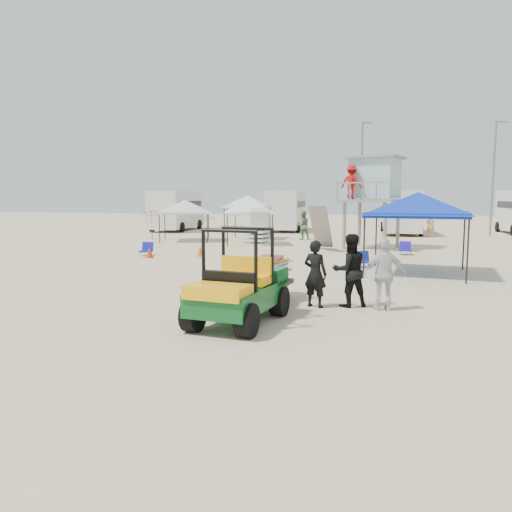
% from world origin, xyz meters
% --- Properties ---
extents(ground, '(140.00, 140.00, 0.00)m').
position_xyz_m(ground, '(0.00, 0.00, 0.00)').
color(ground, beige).
rests_on(ground, ground).
extents(utility_cart, '(1.81, 2.94, 2.09)m').
position_xyz_m(utility_cart, '(0.47, 1.18, 0.97)').
color(utility_cart, '#0C4E1D').
rests_on(utility_cart, ground).
extents(surf_trailer, '(1.62, 2.53, 2.22)m').
position_xyz_m(surf_trailer, '(0.47, 3.52, 0.90)').
color(surf_trailer, black).
rests_on(surf_trailer, ground).
extents(man_left, '(0.73, 0.61, 1.72)m').
position_xyz_m(man_left, '(1.99, 3.22, 0.86)').
color(man_left, black).
rests_on(man_left, ground).
extents(man_mid, '(1.11, 1.01, 1.87)m').
position_xyz_m(man_mid, '(2.84, 3.47, 0.93)').
color(man_mid, black).
rests_on(man_mid, ground).
extents(man_right, '(1.12, 0.65, 1.79)m').
position_xyz_m(man_right, '(3.69, 3.22, 0.90)').
color(man_right, silver).
rests_on(man_right, ground).
extents(lifeguard_tower, '(3.87, 3.87, 4.81)m').
position_xyz_m(lifeguard_tower, '(3.53, 18.34, 3.59)').
color(lifeguard_tower, gray).
rests_on(lifeguard_tower, ground).
extents(canopy_blue, '(3.92, 3.92, 3.36)m').
position_xyz_m(canopy_blue, '(5.07, 9.52, 2.82)').
color(canopy_blue, black).
rests_on(canopy_blue, ground).
extents(canopy_white_a, '(3.32, 3.32, 3.08)m').
position_xyz_m(canopy_white_a, '(-3.36, 19.18, 2.53)').
color(canopy_white_a, black).
rests_on(canopy_white_a, ground).
extents(canopy_white_b, '(3.76, 3.76, 3.01)m').
position_xyz_m(canopy_white_b, '(-7.85, 20.67, 2.46)').
color(canopy_white_b, black).
rests_on(canopy_white_b, ground).
extents(canopy_white_c, '(2.74, 2.74, 3.30)m').
position_xyz_m(canopy_white_c, '(-4.27, 22.87, 2.76)').
color(canopy_white_c, black).
rests_on(canopy_white_c, ground).
extents(umbrella_a, '(2.38, 2.41, 1.96)m').
position_xyz_m(umbrella_a, '(-10.35, 21.17, 0.98)').
color(umbrella_a, red).
rests_on(umbrella_a, ground).
extents(umbrella_b, '(2.27, 2.29, 1.60)m').
position_xyz_m(umbrella_b, '(-6.96, 22.05, 0.80)').
color(umbrella_b, yellow).
rests_on(umbrella_b, ground).
extents(cone_near, '(0.34, 0.34, 0.50)m').
position_xyz_m(cone_near, '(-6.41, 11.96, 0.25)').
color(cone_near, red).
rests_on(cone_near, ground).
extents(cone_far, '(0.34, 0.34, 0.50)m').
position_xyz_m(cone_far, '(-4.31, 12.99, 0.25)').
color(cone_far, '#F75907').
rests_on(cone_far, ground).
extents(beach_chair_a, '(0.57, 0.61, 0.64)m').
position_xyz_m(beach_chair_a, '(-6.92, 12.76, 0.31)').
color(beach_chair_a, '#1014B3').
rests_on(beach_chair_a, ground).
extents(beach_chair_b, '(0.70, 0.77, 0.64)m').
position_xyz_m(beach_chair_b, '(3.17, 10.90, 0.31)').
color(beach_chair_b, '#0E279B').
rests_on(beach_chair_b, ground).
extents(beach_chair_c, '(0.63, 0.68, 0.64)m').
position_xyz_m(beach_chair_c, '(5.21, 15.73, 0.31)').
color(beach_chair_c, '#230FA9').
rests_on(beach_chair_c, ground).
extents(rv_far_left, '(2.64, 6.80, 3.25)m').
position_xyz_m(rv_far_left, '(-12.00, 29.99, 1.80)').
color(rv_far_left, silver).
rests_on(rv_far_left, ground).
extents(rv_mid_left, '(2.65, 6.50, 3.25)m').
position_xyz_m(rv_mid_left, '(-3.00, 31.49, 1.80)').
color(rv_mid_left, silver).
rests_on(rv_mid_left, ground).
extents(rv_mid_right, '(2.64, 7.00, 3.25)m').
position_xyz_m(rv_mid_right, '(6.00, 29.99, 1.80)').
color(rv_mid_right, silver).
rests_on(rv_mid_right, ground).
extents(light_pole_left, '(0.14, 0.14, 8.00)m').
position_xyz_m(light_pole_left, '(3.00, 27.00, 4.00)').
color(light_pole_left, slate).
rests_on(light_pole_left, ground).
extents(light_pole_right, '(0.14, 0.14, 8.00)m').
position_xyz_m(light_pole_right, '(12.00, 28.50, 4.00)').
color(light_pole_right, slate).
rests_on(light_pole_right, ground).
extents(distant_beachgoers, '(9.30, 4.41, 1.86)m').
position_xyz_m(distant_beachgoers, '(1.10, 24.00, 0.89)').
color(distant_beachgoers, '#577A49').
rests_on(distant_beachgoers, ground).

